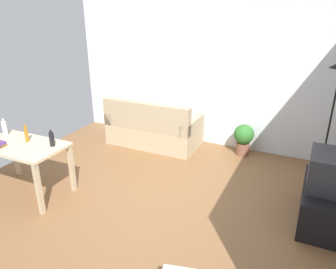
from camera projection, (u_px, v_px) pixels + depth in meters
ground_plane at (147, 193)px, 4.61m from camera, size 5.20×4.40×0.02m
wall_rear at (202, 73)px, 5.94m from camera, size 5.20×0.10×2.70m
couch at (153, 130)px, 6.11m from camera, size 1.73×0.84×0.92m
tv_stand at (320, 203)px, 3.94m from camera, size 0.44×1.10×0.48m
tv at (327, 171)px, 3.77m from camera, size 0.41×0.60×0.44m
desk at (22, 151)px, 4.39m from camera, size 1.21×0.71×0.76m
potted_plant at (244, 137)px, 5.70m from camera, size 0.36×0.36×0.57m
bottle_clear at (5, 128)px, 4.60m from camera, size 0.07×0.07×0.26m
bottle_amber at (26, 134)px, 4.39m from camera, size 0.05×0.05×0.26m
bottle_dark at (52, 139)px, 4.26m from camera, size 0.07×0.07×0.23m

